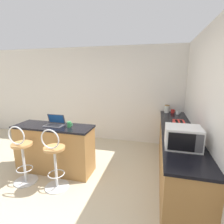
# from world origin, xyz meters

# --- Properties ---
(ground_plane) EXTENTS (20.00, 20.00, 0.00)m
(ground_plane) POSITION_xyz_m (0.00, 0.00, 0.00)
(ground_plane) COLOR #BCAD8E
(wall_back) EXTENTS (12.00, 0.06, 2.60)m
(wall_back) POSITION_xyz_m (0.00, 2.54, 1.30)
(wall_back) COLOR silver
(wall_back) RESTS_ON ground_plane
(wall_right) EXTENTS (0.06, 12.00, 2.60)m
(wall_right) POSITION_xyz_m (2.07, 0.00, 1.30)
(wall_right) COLOR silver
(wall_right) RESTS_ON ground_plane
(breakfast_bar) EXTENTS (1.52, 0.53, 0.92)m
(breakfast_bar) POSITION_xyz_m (-0.52, 0.62, 0.46)
(breakfast_bar) COLOR #9E703D
(breakfast_bar) RESTS_ON ground_plane
(counter_right) EXTENTS (0.59, 3.04, 0.92)m
(counter_right) POSITION_xyz_m (1.76, 1.01, 0.46)
(counter_right) COLOR #9E703D
(counter_right) RESTS_ON ground_plane
(bar_stool_near) EXTENTS (0.40, 0.40, 1.06)m
(bar_stool_near) POSITION_xyz_m (-0.83, 0.12, 0.51)
(bar_stool_near) COLOR silver
(bar_stool_near) RESTS_ON ground_plane
(bar_stool_far) EXTENTS (0.40, 0.40, 1.06)m
(bar_stool_far) POSITION_xyz_m (-0.21, 0.12, 0.51)
(bar_stool_far) COLOR silver
(bar_stool_far) RESTS_ON ground_plane
(laptop) EXTENTS (0.36, 0.24, 0.20)m
(laptop) POSITION_xyz_m (-0.51, 0.66, 0.97)
(laptop) COLOR #47474C
(laptop) RESTS_ON breakfast_bar
(microwave) EXTENTS (0.45, 0.37, 0.29)m
(microwave) POSITION_xyz_m (1.72, 0.18, 1.07)
(microwave) COLOR white
(microwave) RESTS_ON counter_right
(toaster) EXTENTS (0.20, 0.29, 0.19)m
(toaster) POSITION_xyz_m (1.73, 0.82, 1.02)
(toaster) COLOR red
(toaster) RESTS_ON counter_right
(mug_red) EXTENTS (0.10, 0.08, 0.09)m
(mug_red) POSITION_xyz_m (1.75, 2.32, 0.97)
(mug_red) COLOR red
(mug_red) RESTS_ON counter_right
(mug_green) EXTENTS (0.09, 0.07, 0.10)m
(mug_green) POSITION_xyz_m (-0.17, 0.62, 0.97)
(mug_green) COLOR #338447
(mug_green) RESTS_ON breakfast_bar
(mug_white) EXTENTS (0.10, 0.09, 0.09)m
(mug_white) POSITION_xyz_m (1.86, 2.22, 0.97)
(mug_white) COLOR white
(mug_white) RESTS_ON counter_right
(storage_jar) EXTENTS (0.12, 0.12, 0.19)m
(storage_jar) POSITION_xyz_m (1.61, 2.34, 1.02)
(storage_jar) COLOR silver
(storage_jar) RESTS_ON counter_right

